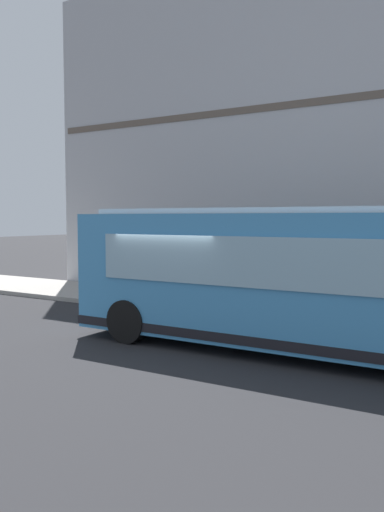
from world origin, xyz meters
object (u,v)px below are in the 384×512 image
Objects in this scene: city_bus_nearside at (296,280)px; pedestrian_near_hydrant at (133,264)px; pedestrian_walking_along_curb at (296,280)px; pedestrian_near_building_entrance at (290,272)px.

city_bus_nearside is 5.59× the size of pedestrian_near_hydrant.
pedestrian_walking_along_curb is 0.98× the size of pedestrian_near_hydrant.
city_bus_nearside is 5.57× the size of pedestrian_near_building_entrance.
city_bus_nearside is at bearing -159.95° from pedestrian_walking_along_curb.
pedestrian_walking_along_curb is at bearing -101.27° from pedestrian_near_hydrant.
city_bus_nearside is 9.01m from pedestrian_near_hydrant.
pedestrian_walking_along_curb is 6.82m from pedestrian_near_hydrant.
pedestrian_near_building_entrance is 1.00× the size of pedestrian_near_hydrant.
pedestrian_walking_along_curb is (-1.74, -0.83, -0.03)m from pedestrian_near_building_entrance.
pedestrian_near_building_entrance is 5.87m from pedestrian_near_hydrant.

